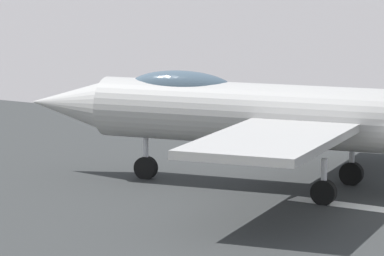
{
  "coord_description": "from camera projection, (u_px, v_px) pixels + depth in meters",
  "views": [
    {
      "loc": [
        -12.64,
        31.09,
        7.5
      ],
      "look_at": [
        6.45,
        1.74,
        2.2
      ],
      "focal_mm": 109.99,
      "sensor_mm": 36.0,
      "label": 1
    }
  ],
  "objects": [
    {
      "name": "fighter_jet",
      "position": [
        282.0,
        113.0,
        36.75
      ],
      "size": [
        17.14,
        15.19,
        5.65
      ],
      "color": "#9D9B9A",
      "rests_on": "ground"
    }
  ]
}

